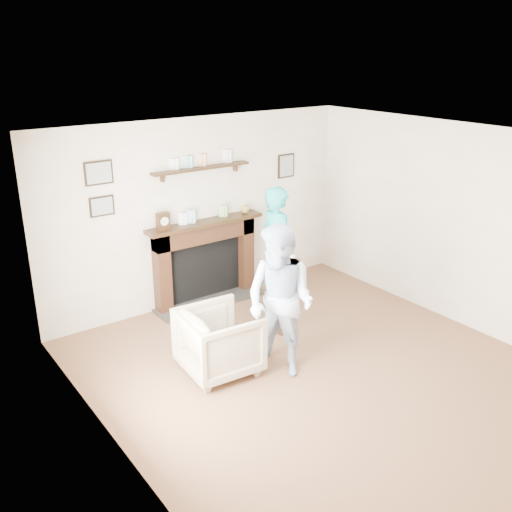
# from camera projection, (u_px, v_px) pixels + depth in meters

# --- Properties ---
(ground) EXTENTS (5.00, 5.00, 0.00)m
(ground) POSITION_uv_depth(u_px,v_px,m) (323.00, 375.00, 6.16)
(ground) COLOR brown
(ground) RESTS_ON ground
(room_shell) EXTENTS (4.54, 5.02, 2.52)m
(room_shell) POSITION_uv_depth(u_px,v_px,m) (285.00, 216.00, 6.11)
(room_shell) COLOR beige
(room_shell) RESTS_ON ground
(armchair) EXTENTS (0.85, 0.83, 0.72)m
(armchair) POSITION_uv_depth(u_px,v_px,m) (220.00, 370.00, 6.24)
(armchair) COLOR #C4B091
(armchair) RESTS_ON ground
(man) EXTENTS (0.83, 0.95, 1.65)m
(man) POSITION_uv_depth(u_px,v_px,m) (279.00, 369.00, 6.26)
(man) COLOR silver
(man) RESTS_ON ground
(woman) EXTENTS (0.46, 0.65, 1.68)m
(woman) POSITION_uv_depth(u_px,v_px,m) (277.00, 307.00, 7.74)
(woman) COLOR #20B9AD
(woman) RESTS_ON ground
(pedestal_table) EXTENTS (0.33, 0.33, 1.06)m
(pedestal_table) POSITION_uv_depth(u_px,v_px,m) (288.00, 283.00, 6.86)
(pedestal_table) COLOR black
(pedestal_table) RESTS_ON ground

